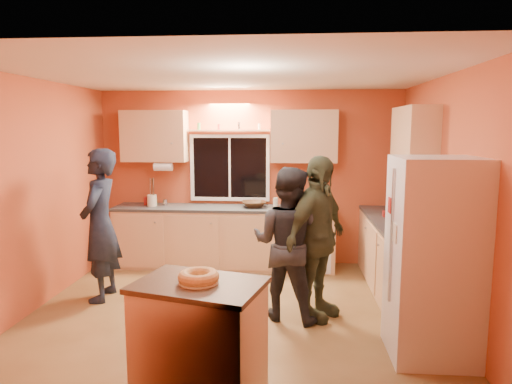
# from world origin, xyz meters

# --- Properties ---
(ground) EXTENTS (4.50, 4.50, 0.00)m
(ground) POSITION_xyz_m (0.00, 0.00, 0.00)
(ground) COLOR brown
(ground) RESTS_ON ground
(room_shell) EXTENTS (4.54, 4.04, 2.61)m
(room_shell) POSITION_xyz_m (0.12, 0.41, 1.62)
(room_shell) COLOR #B44D2E
(room_shell) RESTS_ON ground
(back_counter) EXTENTS (4.23, 0.62, 0.90)m
(back_counter) POSITION_xyz_m (0.01, 1.70, 0.45)
(back_counter) COLOR tan
(back_counter) RESTS_ON ground
(right_counter) EXTENTS (0.62, 1.84, 0.90)m
(right_counter) POSITION_xyz_m (1.95, 0.50, 0.45)
(right_counter) COLOR tan
(right_counter) RESTS_ON ground
(refrigerator) EXTENTS (0.72, 0.70, 1.80)m
(refrigerator) POSITION_xyz_m (1.89, -0.80, 0.90)
(refrigerator) COLOR silver
(refrigerator) RESTS_ON ground
(island) EXTENTS (1.07, 0.86, 0.91)m
(island) POSITION_xyz_m (-0.05, -1.60, 0.46)
(island) COLOR tan
(island) RESTS_ON ground
(bundt_pastry) EXTENTS (0.31, 0.31, 0.09)m
(bundt_pastry) POSITION_xyz_m (-0.05, -1.60, 0.95)
(bundt_pastry) COLOR tan
(bundt_pastry) RESTS_ON island
(person_left) EXTENTS (0.47, 0.68, 1.81)m
(person_left) POSITION_xyz_m (-1.63, 0.31, 0.91)
(person_left) COLOR black
(person_left) RESTS_ON ground
(person_center) EXTENTS (0.95, 0.84, 1.64)m
(person_center) POSITION_xyz_m (0.59, -0.06, 0.82)
(person_center) COLOR black
(person_center) RESTS_ON ground
(person_right) EXTENTS (0.94, 1.10, 1.76)m
(person_right) POSITION_xyz_m (0.91, -0.03, 0.88)
(person_right) COLOR #2D3421
(person_right) RESTS_ON ground
(mixing_bowl) EXTENTS (0.42, 0.42, 0.09)m
(mixing_bowl) POSITION_xyz_m (0.09, 1.72, 0.94)
(mixing_bowl) COLOR black
(mixing_bowl) RESTS_ON back_counter
(utensil_crock) EXTENTS (0.14, 0.14, 0.17)m
(utensil_crock) POSITION_xyz_m (-1.42, 1.68, 0.99)
(utensil_crock) COLOR beige
(utensil_crock) RESTS_ON back_counter
(potted_plant) EXTENTS (0.30, 0.28, 0.30)m
(potted_plant) POSITION_xyz_m (1.93, 0.05, 1.05)
(potted_plant) COLOR gray
(potted_plant) RESTS_ON right_counter
(red_box) EXTENTS (0.17, 0.13, 0.07)m
(red_box) POSITION_xyz_m (1.90, 1.14, 0.94)
(red_box) COLOR maroon
(red_box) RESTS_ON right_counter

